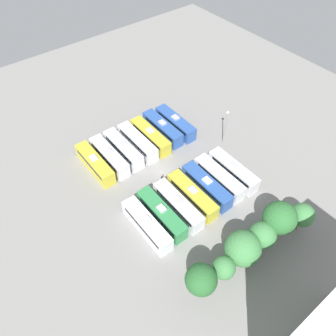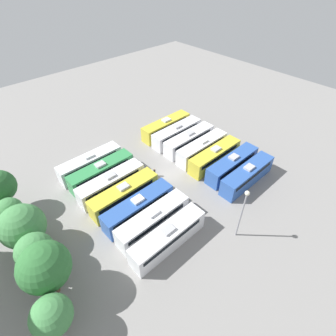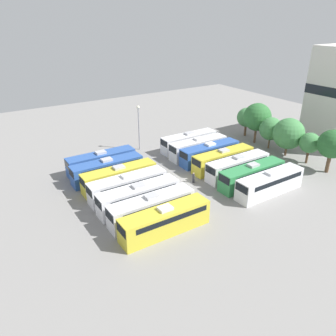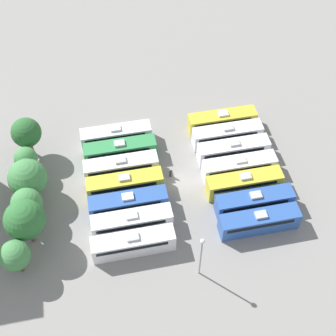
{
  "view_description": "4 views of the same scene",
  "coord_description": "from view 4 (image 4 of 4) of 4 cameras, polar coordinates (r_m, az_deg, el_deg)",
  "views": [
    {
      "loc": [
        25.0,
        33.66,
        48.05
      ],
      "look_at": [
        0.16,
        1.88,
        3.07
      ],
      "focal_mm": 35.0,
      "sensor_mm": 36.0,
      "label": 1
    },
    {
      "loc": [
        -24.3,
        22.22,
        30.1
      ],
      "look_at": [
        -0.82,
        0.54,
        2.6
      ],
      "focal_mm": 28.0,
      "sensor_mm": 36.0,
      "label": 2
    },
    {
      "loc": [
        36.58,
        -25.55,
        23.0
      ],
      "look_at": [
        -1.04,
        -1.42,
        2.22
      ],
      "focal_mm": 35.0,
      "sensor_mm": 36.0,
      "label": 3
    },
    {
      "loc": [
        -41.49,
        10.65,
        55.98
      ],
      "look_at": [
        1.59,
        1.94,
        1.82
      ],
      "focal_mm": 50.0,
      "sensor_mm": 36.0,
      "label": 4
    }
  ],
  "objects": [
    {
      "name": "light_pole",
      "position": [
        57.63,
        4.09,
        -10.14
      ],
      "size": [
        0.6,
        0.6,
        8.43
      ],
      "color": "gray",
      "rests_on": "ground_plane"
    },
    {
      "name": "bus_2",
      "position": [
        69.1,
        9.25,
        -1.8
      ],
      "size": [
        2.6,
        11.12,
        3.42
      ],
      "color": "gold",
      "rests_on": "ground_plane"
    },
    {
      "name": "tree_0",
      "position": [
        62.18,
        -18.16,
        -10.11
      ],
      "size": [
        3.97,
        3.97,
        5.95
      ],
      "color": "brown",
      "rests_on": "ground_plane"
    },
    {
      "name": "bus_13",
      "position": [
        74.79,
        -6.36,
        3.98
      ],
      "size": [
        2.6,
        11.12,
        3.42
      ],
      "color": "silver",
      "rests_on": "ground_plane"
    },
    {
      "name": "bus_4",
      "position": [
        72.98,
        7.95,
        2.22
      ],
      "size": [
        2.6,
        11.12,
        3.42
      ],
      "color": "white",
      "rests_on": "ground_plane"
    },
    {
      "name": "bus_3",
      "position": [
        70.93,
        8.64,
        0.19
      ],
      "size": [
        2.6,
        11.12,
        3.42
      ],
      "color": "silver",
      "rests_on": "ground_plane"
    },
    {
      "name": "bus_11",
      "position": [
        70.44,
        -5.75,
        0.15
      ],
      "size": [
        2.6,
        11.12,
        3.42
      ],
      "color": "silver",
      "rests_on": "ground_plane"
    },
    {
      "name": "bus_0",
      "position": [
        65.63,
        11.02,
        -6.37
      ],
      "size": [
        2.6,
        11.12,
        3.42
      ],
      "color": "#2D56A8",
      "rests_on": "ground_plane"
    },
    {
      "name": "bus_7",
      "position": [
        62.82,
        -4.27,
        -9.11
      ],
      "size": [
        2.6,
        11.12,
        3.42
      ],
      "color": "silver",
      "rests_on": "ground_plane"
    },
    {
      "name": "bus_8",
      "position": [
        64.58,
        -4.42,
        -6.53
      ],
      "size": [
        2.6,
        11.12,
        3.42
      ],
      "color": "silver",
      "rests_on": "ground_plane"
    },
    {
      "name": "bus_1",
      "position": [
        67.36,
        10.44,
        -4.04
      ],
      "size": [
        2.6,
        11.12,
        3.42
      ],
      "color": "#2D56A8",
      "rests_on": "ground_plane"
    },
    {
      "name": "tree_4",
      "position": [
        71.65,
        -16.95,
        1.12
      ],
      "size": [
        3.45,
        3.45,
        5.41
      ],
      "color": "brown",
      "rests_on": "ground_plane"
    },
    {
      "name": "worker_person",
      "position": [
        70.51,
        0.3,
        -0.61
      ],
      "size": [
        0.36,
        0.36,
        1.66
      ],
      "color": "#333338",
      "rests_on": "ground_plane"
    },
    {
      "name": "tree_3",
      "position": [
        68.52,
        -16.76,
        -1.17
      ],
      "size": [
        5.5,
        5.5,
        6.92
      ],
      "color": "brown",
      "rests_on": "ground_plane"
    },
    {
      "name": "tree_1",
      "position": [
        63.05,
        -17.08,
        -6.05
      ],
      "size": [
        5.36,
        5.36,
        7.96
      ],
      "color": "brown",
      "rests_on": "ground_plane"
    },
    {
      "name": "bus_10",
      "position": [
        68.37,
        -5.29,
        -1.96
      ],
      "size": [
        2.6,
        11.12,
        3.42
      ],
      "color": "gold",
      "rests_on": "ground_plane"
    },
    {
      "name": "bus_12",
      "position": [
        72.6,
        -5.87,
        2.18
      ],
      "size": [
        2.6,
        11.12,
        3.42
      ],
      "color": "#338C4C",
      "rests_on": "ground_plane"
    },
    {
      "name": "bus_6",
      "position": [
        77.15,
        6.59,
        5.79
      ],
      "size": [
        2.6,
        11.12,
        3.42
      ],
      "color": "gold",
      "rests_on": "ground_plane"
    },
    {
      "name": "ground_plane",
      "position": [
        70.49,
        1.8,
        -1.68
      ],
      "size": [
        114.67,
        114.67,
        0.0
      ],
      "primitive_type": "plane",
      "color": "gray"
    },
    {
      "name": "bus_5",
      "position": [
        75.05,
        7.21,
        4.08
      ],
      "size": [
        2.6,
        11.12,
        3.42
      ],
      "color": "silver",
      "rests_on": "ground_plane"
    },
    {
      "name": "bus_9",
      "position": [
        66.34,
        -4.88,
        -4.28
      ],
      "size": [
        2.6,
        11.12,
        3.42
      ],
      "color": "#2D56A8",
      "rests_on": "ground_plane"
    },
    {
      "name": "tree_5",
      "position": [
        73.57,
        -16.9,
        4.14
      ],
      "size": [
        4.54,
        4.54,
        7.13
      ],
      "color": "brown",
      "rests_on": "ground_plane"
    },
    {
      "name": "tree_2",
      "position": [
        66.23,
        -16.84,
        -4.15
      ],
      "size": [
        4.31,
        4.31,
        6.03
      ],
      "color": "brown",
      "rests_on": "ground_plane"
    }
  ]
}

